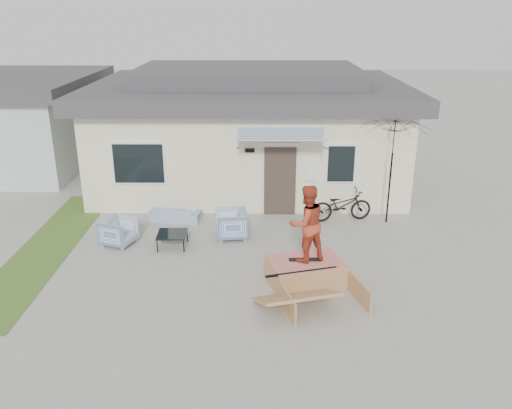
{
  "coord_description": "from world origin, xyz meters",
  "views": [
    {
      "loc": [
        0.38,
        -10.58,
        5.93
      ],
      "look_at": [
        0.3,
        1.8,
        1.3
      ],
      "focal_mm": 36.99,
      "sensor_mm": 36.0,
      "label": 1
    }
  ],
  "objects_px": {
    "armchair_right": "(231,223)",
    "coffee_table": "(173,240)",
    "loveseat": "(175,212)",
    "armchair_left": "(119,230)",
    "patio_umbrella": "(391,165)",
    "skateboard": "(305,259)",
    "skater": "(307,222)",
    "skate_ramp": "(306,272)",
    "bicycle": "(342,202)"
  },
  "relations": [
    {
      "from": "loveseat",
      "to": "armchair_left",
      "type": "height_order",
      "value": "armchair_left"
    },
    {
      "from": "skateboard",
      "to": "skater",
      "type": "distance_m",
      "value": 0.91
    },
    {
      "from": "coffee_table",
      "to": "skate_ramp",
      "type": "relative_size",
      "value": 0.35
    },
    {
      "from": "skater",
      "to": "skateboard",
      "type": "bearing_deg",
      "value": -115.81
    },
    {
      "from": "armchair_right",
      "to": "skateboard",
      "type": "height_order",
      "value": "armchair_right"
    },
    {
      "from": "skate_ramp",
      "to": "skateboard",
      "type": "height_order",
      "value": "skateboard"
    },
    {
      "from": "armchair_right",
      "to": "coffee_table",
      "type": "height_order",
      "value": "armchair_right"
    },
    {
      "from": "skater",
      "to": "coffee_table",
      "type": "bearing_deg",
      "value": -55.14
    },
    {
      "from": "loveseat",
      "to": "skate_ramp",
      "type": "distance_m",
      "value": 5.15
    },
    {
      "from": "armchair_left",
      "to": "patio_umbrella",
      "type": "xyz_separation_m",
      "value": [
        7.48,
        1.59,
        1.35
      ]
    },
    {
      "from": "patio_umbrella",
      "to": "skateboard",
      "type": "height_order",
      "value": "patio_umbrella"
    },
    {
      "from": "loveseat",
      "to": "bicycle",
      "type": "bearing_deg",
      "value": -170.41
    },
    {
      "from": "patio_umbrella",
      "to": "skater",
      "type": "bearing_deg",
      "value": -126.7
    },
    {
      "from": "skate_ramp",
      "to": "skateboard",
      "type": "bearing_deg",
      "value": 90.0
    },
    {
      "from": "loveseat",
      "to": "patio_umbrella",
      "type": "xyz_separation_m",
      "value": [
        6.23,
        -0.06,
        1.46
      ]
    },
    {
      "from": "skateboard",
      "to": "bicycle",
      "type": "bearing_deg",
      "value": 68.35
    },
    {
      "from": "coffee_table",
      "to": "skateboard",
      "type": "height_order",
      "value": "skateboard"
    },
    {
      "from": "armchair_left",
      "to": "coffee_table",
      "type": "height_order",
      "value": "armchair_left"
    },
    {
      "from": "skate_ramp",
      "to": "bicycle",
      "type": "bearing_deg",
      "value": 54.6
    },
    {
      "from": "armchair_right",
      "to": "bicycle",
      "type": "height_order",
      "value": "bicycle"
    },
    {
      "from": "armchair_right",
      "to": "patio_umbrella",
      "type": "height_order",
      "value": "patio_umbrella"
    },
    {
      "from": "bicycle",
      "to": "skater",
      "type": "height_order",
      "value": "skater"
    },
    {
      "from": "armchair_left",
      "to": "armchair_right",
      "type": "distance_m",
      "value": 3.0
    },
    {
      "from": "loveseat",
      "to": "coffee_table",
      "type": "xyz_separation_m",
      "value": [
        0.2,
        -1.8,
        -0.1
      ]
    },
    {
      "from": "coffee_table",
      "to": "loveseat",
      "type": "bearing_deg",
      "value": 96.2
    },
    {
      "from": "coffee_table",
      "to": "skateboard",
      "type": "distance_m",
      "value": 3.85
    },
    {
      "from": "armchair_left",
      "to": "armchair_right",
      "type": "bearing_deg",
      "value": -61.13
    },
    {
      "from": "patio_umbrella",
      "to": "skate_ramp",
      "type": "height_order",
      "value": "patio_umbrella"
    },
    {
      "from": "patio_umbrella",
      "to": "bicycle",
      "type": "bearing_deg",
      "value": 174.42
    },
    {
      "from": "loveseat",
      "to": "bicycle",
      "type": "xyz_separation_m",
      "value": [
        4.91,
        0.07,
        0.29
      ]
    },
    {
      "from": "armchair_right",
      "to": "bicycle",
      "type": "xyz_separation_m",
      "value": [
        3.19,
        1.26,
        0.15
      ]
    },
    {
      "from": "patio_umbrella",
      "to": "skateboard",
      "type": "relative_size",
      "value": 3.23
    },
    {
      "from": "skate_ramp",
      "to": "skater",
      "type": "distance_m",
      "value": 1.21
    },
    {
      "from": "armchair_left",
      "to": "patio_umbrella",
      "type": "distance_m",
      "value": 7.76
    },
    {
      "from": "bicycle",
      "to": "skateboard",
      "type": "distance_m",
      "value": 3.99
    },
    {
      "from": "armchair_left",
      "to": "patio_umbrella",
      "type": "bearing_deg",
      "value": -57.97
    },
    {
      "from": "skateboard",
      "to": "loveseat",
      "type": "bearing_deg",
      "value": 132.35
    },
    {
      "from": "skateboard",
      "to": "skater",
      "type": "height_order",
      "value": "skater"
    },
    {
      "from": "armchair_right",
      "to": "skate_ramp",
      "type": "height_order",
      "value": "armchair_right"
    },
    {
      "from": "patio_umbrella",
      "to": "skater",
      "type": "xyz_separation_m",
      "value": [
        -2.7,
        -3.62,
        -0.27
      ]
    },
    {
      "from": "loveseat",
      "to": "skater",
      "type": "relative_size",
      "value": 0.85
    },
    {
      "from": "skater",
      "to": "skate_ramp",
      "type": "bearing_deg",
      "value": 79.92
    },
    {
      "from": "bicycle",
      "to": "coffee_table",
      "type": "bearing_deg",
      "value": 101.51
    },
    {
      "from": "loveseat",
      "to": "armchair_right",
      "type": "relative_size",
      "value": 1.76
    },
    {
      "from": "coffee_table",
      "to": "skate_ramp",
      "type": "bearing_deg",
      "value": -29.9
    },
    {
      "from": "skater",
      "to": "patio_umbrella",
      "type": "bearing_deg",
      "value": -152.51
    },
    {
      "from": "skateboard",
      "to": "armchair_left",
      "type": "bearing_deg",
      "value": 155.52
    },
    {
      "from": "armchair_left",
      "to": "bicycle",
      "type": "bearing_deg",
      "value": -54.35
    },
    {
      "from": "armchair_right",
      "to": "coffee_table",
      "type": "bearing_deg",
      "value": -75.58
    },
    {
      "from": "patio_umbrella",
      "to": "skate_ramp",
      "type": "relative_size",
      "value": 1.12
    }
  ]
}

